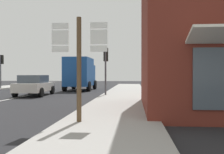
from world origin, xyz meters
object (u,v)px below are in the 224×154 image
route_sign_post (79,61)px  delivery_truck (80,73)px  traffic_light_far_left (1,64)px  sedan_far (35,85)px  traffic_light_near_right (106,61)px

route_sign_post → delivery_truck: bearing=102.3°
route_sign_post → traffic_light_far_left: 20.39m
delivery_truck → traffic_light_far_left: (-8.14, 0.53, 0.91)m
sedan_far → route_sign_post: route_sign_post is taller
route_sign_post → traffic_light_far_left: (-11.66, 16.71, 0.65)m
route_sign_post → traffic_light_near_right: size_ratio=0.96×
traffic_light_far_left → traffic_light_near_right: 13.29m
traffic_light_far_left → traffic_light_near_right: (11.33, -6.95, -0.10)m
delivery_truck → traffic_light_far_left: 8.21m
route_sign_post → traffic_light_near_right: traffic_light_near_right is taller
sedan_far → delivery_truck: (1.98, 6.10, 0.89)m
traffic_light_far_left → traffic_light_near_right: bearing=-31.5°
delivery_truck → traffic_light_near_right: bearing=-63.6°
sedan_far → delivery_truck: size_ratio=0.86×
sedan_far → traffic_light_near_right: traffic_light_near_right is taller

